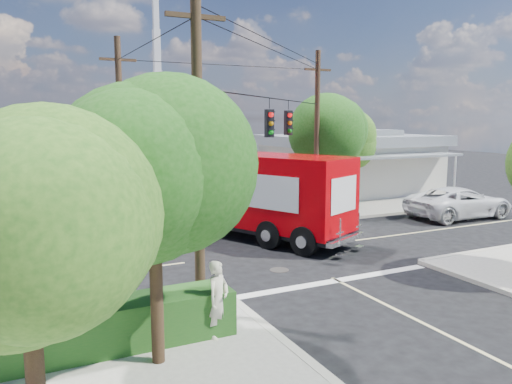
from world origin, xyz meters
TOP-DOWN VIEW (x-y plane):
  - ground at (0.00, 0.00)m, footprint 120.00×120.00m
  - sidewalk_ne at (10.88, 10.88)m, footprint 14.12×14.12m
  - road_markings at (0.00, -1.47)m, footprint 32.00×32.00m
  - building_ne at (12.50, 11.97)m, footprint 11.80×10.20m
  - radio_tower at (0.50, 20.00)m, footprint 0.80×0.80m
  - tree_sw_front at (-6.99, -7.54)m, footprint 3.88×3.78m
  - tree_sw_back at (-9.49, -10.04)m, footprint 3.56×3.42m
  - tree_ne_front at (7.21, 6.76)m, footprint 4.21×4.14m
  - tree_ne_back at (9.81, 8.96)m, footprint 3.77×3.66m
  - palm_nw_front at (-7.50, 7.50)m, footprint 3.01×3.08m
  - palm_nw_back at (-9.50, 9.00)m, footprint 3.01×3.08m
  - utility_poles at (-1.58, 1.60)m, footprint 12.00×10.68m
  - picket_fence at (-7.80, -5.60)m, footprint 5.94×0.06m
  - hedge_sw at (-8.00, -6.40)m, footprint 6.20×1.20m
  - vending_boxes at (6.50, 6.20)m, footprint 1.90×0.50m
  - delivery_truck at (0.47, 2.10)m, footprint 6.12×9.14m
  - parked_car at (12.38, 1.79)m, footprint 6.19×2.99m
  - pedestrian at (-5.35, -6.90)m, footprint 0.83×0.77m

SIDE VIEW (x-z plane):
  - ground at x=0.00m, z-range 0.00..0.00m
  - road_markings at x=0.00m, z-range 0.00..0.01m
  - sidewalk_ne at x=10.88m, z-range 0.00..0.14m
  - picket_fence at x=-7.80m, z-range 0.18..1.18m
  - hedge_sw at x=-8.00m, z-range 0.14..1.24m
  - vending_boxes at x=6.50m, z-range 0.14..1.24m
  - parked_car at x=12.38m, z-range 0.00..1.70m
  - pedestrian at x=-5.35m, z-range 0.14..2.05m
  - delivery_truck at x=0.47m, z-range 0.03..3.88m
  - building_ne at x=12.50m, z-range 0.07..4.57m
  - tree_sw_back at x=-9.49m, z-range 1.19..6.60m
  - tree_ne_back at x=9.81m, z-range 1.27..7.10m
  - tree_sw_front at x=-6.99m, z-range 1.32..7.35m
  - palm_nw_back at x=-9.50m, z-range 2.08..7.27m
  - utility_poles at x=-1.58m, z-range 0.17..9.17m
  - tree_ne_front at x=7.21m, z-range 1.44..8.09m
  - palm_nw_front at x=-7.50m, z-range 2.25..7.84m
  - radio_tower at x=0.50m, z-range -2.86..14.14m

